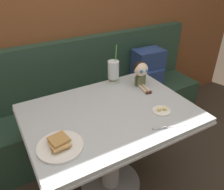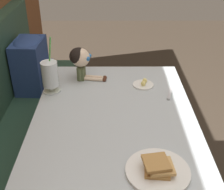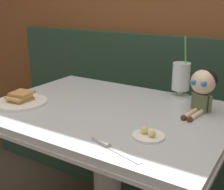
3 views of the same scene
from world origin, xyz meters
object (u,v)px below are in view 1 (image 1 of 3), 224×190
seated_doll (141,71)px  backpack (148,66)px  butter_saucer (162,110)px  toast_plate (60,145)px  butter_knife (165,127)px  milkshake_glass (113,71)px

seated_doll → backpack: seated_doll is taller
butter_saucer → seated_doll: seated_doll is taller
toast_plate → butter_saucer: bearing=-0.7°
butter_knife → backpack: (0.58, 0.91, -0.09)m
milkshake_glass → seated_doll: bearing=-45.0°
toast_plate → milkshake_glass: size_ratio=0.79×
toast_plate → butter_saucer: size_ratio=2.08×
butter_saucer → milkshake_glass: bearing=97.4°
butter_knife → seated_doll: bearing=70.7°
butter_saucer → backpack: 0.92m
backpack → butter_knife: bearing=-122.4°
toast_plate → butter_saucer: 0.69m
milkshake_glass → backpack: milkshake_glass is taller
butter_knife → seated_doll: size_ratio=1.03×
milkshake_glass → butter_saucer: 0.53m
backpack → toast_plate: bearing=-147.0°
butter_knife → seated_doll: seated_doll is taller
butter_saucer → butter_knife: bearing=-123.0°
butter_saucer → butter_knife: butter_saucer is taller
seated_doll → milkshake_glass: bearing=135.0°
milkshake_glass → butter_saucer: milkshake_glass is taller
toast_plate → butter_saucer: (0.69, -0.01, -0.01)m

